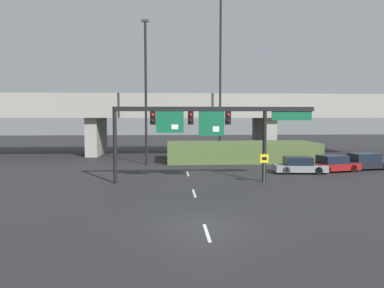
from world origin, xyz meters
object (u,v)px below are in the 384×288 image
signal_gantry (206,122)px  speed_limit_sign (264,164)px  highway_light_pole_far (220,75)px  parked_sedan_near_right (299,166)px  highway_light_pole_near (146,89)px  parked_sedan_mid_right (333,164)px  parked_sedan_far_right (365,162)px

signal_gantry → speed_limit_sign: size_ratio=6.65×
highway_light_pole_far → parked_sedan_near_right: size_ratio=4.11×
speed_limit_sign → highway_light_pole_near: highway_light_pole_near is taller
highway_light_pole_near → parked_sedan_mid_right: bearing=-19.6°
highway_light_pole_near → parked_sedan_mid_right: 18.62m
highway_light_pole_far → parked_sedan_mid_right: highway_light_pole_far is taller
signal_gantry → parked_sedan_far_right: 16.39m
speed_limit_sign → parked_sedan_mid_right: speed_limit_sign is taller
speed_limit_sign → highway_light_pole_far: highway_light_pole_far is taller
parked_sedan_mid_right → parked_sedan_far_right: (3.41, 1.07, 0.02)m
signal_gantry → parked_sedan_near_right: signal_gantry is taller
highway_light_pole_far → parked_sedan_mid_right: 15.94m
highway_light_pole_near → parked_sedan_mid_right: size_ratio=3.09×
highway_light_pole_far → highway_light_pole_near: bearing=-150.1°
parked_sedan_near_right → parked_sedan_far_right: 6.89m
signal_gantry → speed_limit_sign: 5.07m
signal_gantry → parked_sedan_mid_right: (11.49, 4.69, -3.72)m
speed_limit_sign → highway_light_pole_near: size_ratio=0.15×
signal_gantry → highway_light_pole_near: (-4.85, 10.51, 3.04)m
signal_gantry → parked_sedan_near_right: size_ratio=3.28×
parked_sedan_mid_right → signal_gantry: bearing=-171.8°
highway_light_pole_near → highway_light_pole_far: highway_light_pole_far is taller
speed_limit_sign → highway_light_pole_far: size_ratio=0.12×
parked_sedan_far_right → speed_limit_sign: bearing=-159.0°
speed_limit_sign → parked_sedan_mid_right: (7.47, 5.58, -0.76)m
speed_limit_sign → parked_sedan_mid_right: 9.35m
parked_sedan_near_right → parked_sedan_far_right: size_ratio=0.92×
signal_gantry → parked_sedan_far_right: signal_gantry is taller
speed_limit_sign → parked_sedan_mid_right: bearing=36.7°
parked_sedan_near_right → highway_light_pole_near: bearing=158.0°
signal_gantry → speed_limit_sign: (4.02, -0.89, -2.96)m
highway_light_pole_near → parked_sedan_far_right: highway_light_pole_near is taller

